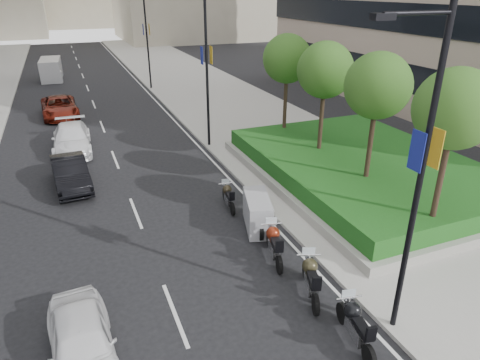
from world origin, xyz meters
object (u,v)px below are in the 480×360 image
motorcycle_4 (274,244)px  car_a (82,343)px  motorcycle_3 (311,278)px  car_c (72,139)px  car_b (70,173)px  motorcycle_2 (355,325)px  motorcycle_6 (228,196)px  lamp_post_2 (145,35)px  motorcycle_5 (257,213)px  car_d (60,107)px  lamp_post_1 (204,65)px  delivery_van (51,70)px  lamp_post_0 (417,171)px

motorcycle_4 → car_a: (-6.82, -2.46, 0.07)m
motorcycle_3 → car_c: car_c is taller
motorcycle_4 → car_b: (-6.61, 9.47, 0.12)m
motorcycle_2 → motorcycle_6: size_ratio=1.16×
motorcycle_3 → motorcycle_2: bearing=-157.8°
lamp_post_2 → car_a: 34.25m
motorcycle_5 → motorcycle_3: bearing=-166.2°
car_d → car_a: bearing=-92.7°
lamp_post_1 → delivery_van: size_ratio=1.69×
lamp_post_0 → lamp_post_1: 17.00m
car_a → car_b: 11.94m
lamp_post_2 → motorcycle_3: lamp_post_2 is taller
lamp_post_0 → motorcycle_2: 4.61m
car_d → motorcycle_6: bearing=-73.2°
motorcycle_4 → car_b: car_b is taller
car_b → delivery_van: (-0.69, 29.74, 0.27)m
car_a → lamp_post_0: bearing=-17.2°
lamp_post_0 → car_d: bearing=106.6°
car_d → delivery_van: delivery_van is taller
lamp_post_1 → motorcycle_2: (-1.24, -17.02, -4.45)m
motorcycle_3 → car_d: 26.61m
motorcycle_4 → lamp_post_1: bearing=7.3°
motorcycle_4 → car_c: (-6.31, 14.94, 0.15)m
lamp_post_2 → car_b: 22.92m
lamp_post_2 → car_c: lamp_post_2 is taller
car_c → motorcycle_6: bearing=-57.1°
motorcycle_3 → delivery_van: delivery_van is taller
lamp_post_0 → motorcycle_2: bearing=-179.2°
lamp_post_1 → motorcycle_3: 15.46m
motorcycle_6 → motorcycle_4: bearing=-171.9°
lamp_post_1 → car_b: 9.67m
motorcycle_3 → car_b: (-6.79, 11.75, 0.11)m
motorcycle_3 → lamp_post_0: bearing=-129.4°
car_a → motorcycle_4: bearing=16.6°
lamp_post_2 → motorcycle_6: 26.47m
motorcycle_3 → motorcycle_5: 4.54m
motorcycle_3 → car_b: car_b is taller
lamp_post_2 → motorcycle_5: size_ratio=3.64×
motorcycle_5 → car_c: car_c is taller
car_a → motorcycle_5: bearing=30.1°
lamp_post_2 → motorcycle_5: lamp_post_2 is taller
lamp_post_1 → motorcycle_2: bearing=-94.2°
lamp_post_1 → motorcycle_5: size_ratio=3.64×
motorcycle_2 → car_d: car_d is taller
lamp_post_2 → motorcycle_2: 35.32m
car_b → car_d: car_d is taller
lamp_post_1 → lamp_post_2: 18.00m
motorcycle_6 → car_d: bearing=26.3°
lamp_post_2 → car_b: size_ratio=1.98×
lamp_post_0 → motorcycle_6: size_ratio=4.50×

